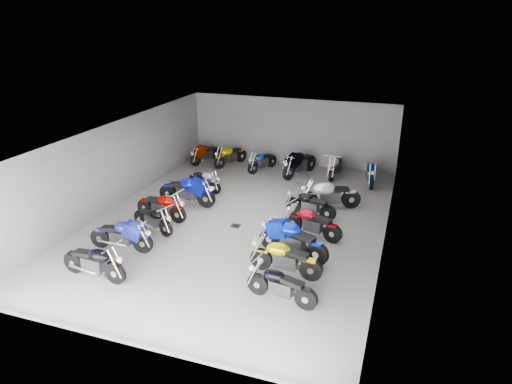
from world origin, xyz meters
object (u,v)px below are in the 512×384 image
Objects in this scene: motorcycle_back_a at (206,154)px; motorcycle_back_c at (262,161)px; motorcycle_left_a at (94,262)px; motorcycle_back_d at (299,163)px; drain_grate at (236,226)px; motorcycle_left_d at (162,206)px; motorcycle_left_e at (188,191)px; motorcycle_back_e at (335,166)px; motorcycle_left_b at (122,235)px; motorcycle_right_a at (281,285)px; motorcycle_right_d at (312,223)px; motorcycle_right_f at (329,195)px; motorcycle_right_e at (310,205)px; motorcycle_back_f at (371,172)px; motorcycle_right_c at (292,239)px; motorcycle_left_c at (153,219)px; motorcycle_left_f at (205,180)px; motorcycle_right_b at (285,258)px; motorcycle_back_b at (230,155)px.

motorcycle_back_a is 1.02× the size of motorcycle_back_c.
motorcycle_back_d is (3.31, 10.28, 0.06)m from motorcycle_left_a.
drain_grate is 5.97m from motorcycle_back_d.
motorcycle_left_d is 0.89× the size of motorcycle_left_e.
motorcycle_left_a is 0.99× the size of motorcycle_back_e.
motorcycle_back_c is at bearing 164.41° from motorcycle_left_b.
motorcycle_right_a is at bearing 94.39° from motorcycle_back_e.
motorcycle_right_d is 0.93× the size of motorcycle_right_f.
motorcycle_back_f reaches higher than motorcycle_right_e.
motorcycle_back_d is (-1.90, 9.66, 0.10)m from motorcycle_right_a.
motorcycle_left_e is 1.01× the size of motorcycle_right_c.
motorcycle_left_c is at bearing 74.30° from motorcycle_right_a.
motorcycle_right_e is (4.71, -1.16, 0.02)m from motorcycle_left_f.
motorcycle_left_e is 5.01m from motorcycle_back_c.
motorcycle_left_d reaches higher than motorcycle_right_a.
motorcycle_left_e is 1.10× the size of motorcycle_back_f.
motorcycle_left_f is 4.85m from motorcycle_right_e.
motorcycle_right_d is at bearing 10.30° from motorcycle_right_a.
motorcycle_back_f reaches higher than motorcycle_left_d.
motorcycle_right_d is at bearing 85.89° from motorcycle_left_f.
motorcycle_left_c is 9.00m from motorcycle_back_e.
motorcycle_right_e is (-0.20, 4.10, -0.04)m from motorcycle_right_b.
motorcycle_back_a is 8.02m from motorcycle_back_f.
motorcycle_back_a is at bearing 63.30° from motorcycle_right_d.
motorcycle_back_f is at bearing -159.78° from motorcycle_back_c.
motorcycle_back_d reaches higher than motorcycle_right_f.
motorcycle_left_e is at bearing 93.67° from motorcycle_right_d.
motorcycle_back_e reaches higher than motorcycle_back_a.
motorcycle_right_d is at bearing 78.99° from motorcycle_left_e.
motorcycle_left_b is 8.98m from motorcycle_back_b.
motorcycle_left_b is 1.04× the size of motorcycle_right_d.
motorcycle_back_e reaches higher than motorcycle_back_c.
motorcycle_left_b is 1.12× the size of motorcycle_back_a.
motorcycle_right_e is at bearing 99.77° from motorcycle_left_f.
motorcycle_left_c is 0.95× the size of motorcycle_back_a.
motorcycle_back_f is at bearing 137.53° from motorcycle_left_b.
motorcycle_right_f is at bearing 0.11° from motorcycle_right_b.
motorcycle_right_e is 6.78m from motorcycle_back_b.
motorcycle_right_a is at bearing 101.42° from motorcycle_left_a.
motorcycle_left_b is 9.06m from motorcycle_back_a.
motorcycle_back_c is at bearing 30.75° from motorcycle_right_a.
motorcycle_right_e is 0.91× the size of motorcycle_back_e.
motorcycle_back_a is 6.38m from motorcycle_back_e.
motorcycle_right_b is 5.05m from motorcycle_right_f.
motorcycle_left_d is at bearing 94.48° from motorcycle_right_c.
motorcycle_right_a is at bearing 145.67° from motorcycle_back_a.
motorcycle_right_d reaches higher than motorcycle_back_c.
motorcycle_left_d is 1.02× the size of motorcycle_right_d.
motorcycle_back_d is (3.52, -0.34, 0.07)m from motorcycle_back_b.
motorcycle_back_d is (-1.87, 5.81, 0.07)m from motorcycle_right_d.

